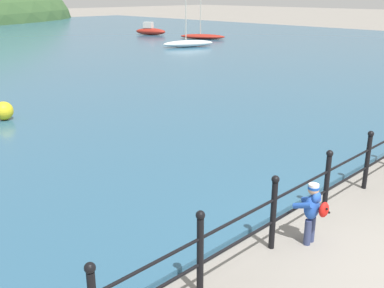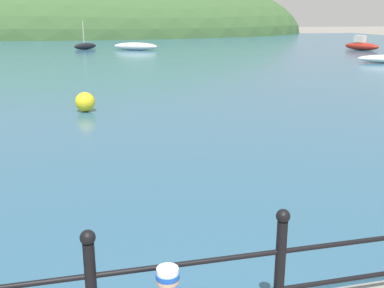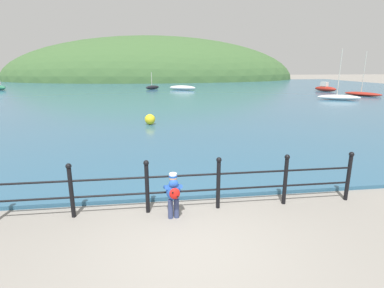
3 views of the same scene
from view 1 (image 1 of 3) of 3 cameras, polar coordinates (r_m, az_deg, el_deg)
The scene contains 6 objects.
iron_railing at distance 7.52m, azimuth 13.81°, elevation -6.24°, with size 8.02×0.12×1.21m.
child_in_coat at distance 7.19m, azimuth 15.11°, elevation -7.89°, with size 0.40×0.54×1.00m.
boat_nearest_quay at distance 41.68m, azimuth -5.31°, elevation 14.13°, with size 2.04×3.00×1.12m.
boat_blue_hull at distance 37.90m, azimuth 1.35°, elevation 13.53°, with size 3.01×3.88×4.47m.
boat_white_sailboat at distance 32.19m, azimuth -0.47°, elevation 12.69°, with size 3.72×2.34×4.50m.
mooring_buoy at distance 14.61m, azimuth -22.79°, elevation 3.91°, with size 0.56×0.56×0.56m, color yellow.
Camera 1 is at (-5.91, -1.93, 3.75)m, focal length 42.00 mm.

